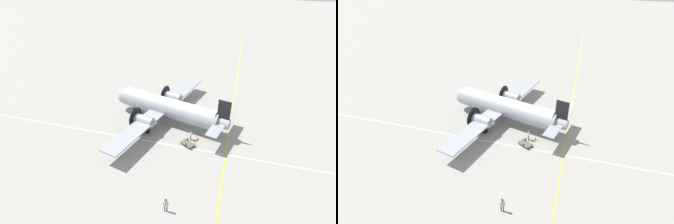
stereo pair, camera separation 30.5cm
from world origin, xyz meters
The scene contains 10 objects.
ground_plane centered at (0.00, 0.00, 0.00)m, with size 300.00×300.00×0.00m, color gray.
apron_line_eastwest centered at (0.00, 9.70, 0.00)m, with size 120.00×0.16×0.01m.
apron_line_northsouth centered at (5.75, 0.00, 0.00)m, with size 0.16×120.00×0.01m.
airliner_main centered at (-0.11, -0.44, 2.64)m, with size 25.64×19.61×6.15m.
crew_foreground centered at (16.61, 4.50, 1.06)m, with size 0.32×0.57×1.69m.
passenger_boarding centered at (3.76, 4.48, 1.05)m, with size 0.54×0.36×1.68m.
suitcase_near_door centered at (5.56, 4.15, 0.24)m, with size 0.38×0.17×0.51m.
suitcase_upright_spare centered at (4.38, 4.16, 0.28)m, with size 0.38×0.16×0.60m.
baggage_cart centered at (5.12, 4.35, 0.28)m, with size 2.01×2.27×0.56m.
traffic_cone centered at (3.49, 5.46, 0.25)m, with size 0.41×0.41×0.54m.
Camera 1 is at (34.05, 9.71, 22.96)m, focal length 28.00 mm.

